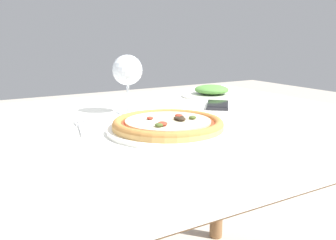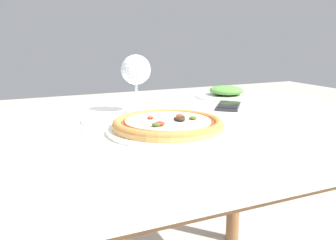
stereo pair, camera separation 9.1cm
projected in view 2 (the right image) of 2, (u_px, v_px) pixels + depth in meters
dining_table at (183, 149)px, 1.07m from camera, size 1.15×1.02×0.70m
pizza_plate at (168, 125)px, 0.91m from camera, size 0.30×0.30×0.04m
fork at (85, 125)px, 0.98m from camera, size 0.06×0.17×0.00m
wine_glass_far_left at (136, 71)px, 1.13m from camera, size 0.09×0.09×0.18m
cell_phone at (229, 106)px, 1.22m from camera, size 0.15×0.16×0.01m
side_plate at (226, 93)px, 1.42m from camera, size 0.23×0.23×0.04m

